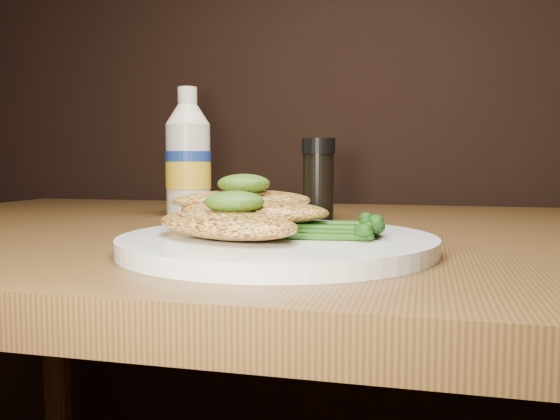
# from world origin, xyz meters

# --- Properties ---
(plate) EXTENTS (0.29, 0.29, 0.02)m
(plate) POSITION_xyz_m (0.08, 0.85, 0.76)
(plate) COLOR white
(plate) RESTS_ON dining_table
(chicken_front) EXTENTS (0.18, 0.15, 0.03)m
(chicken_front) POSITION_xyz_m (0.04, 0.82, 0.78)
(chicken_front) COLOR #EAB64A
(chicken_front) RESTS_ON plate
(chicken_mid) EXTENTS (0.15, 0.09, 0.02)m
(chicken_mid) POSITION_xyz_m (0.05, 0.87, 0.79)
(chicken_mid) COLOR #EAB64A
(chicken_mid) RESTS_ON plate
(chicken_back) EXTENTS (0.16, 0.13, 0.02)m
(chicken_back) POSITION_xyz_m (0.03, 0.90, 0.79)
(chicken_back) COLOR #EAB64A
(chicken_back) RESTS_ON plate
(pesto_front) EXTENTS (0.06, 0.05, 0.02)m
(pesto_front) POSITION_xyz_m (0.04, 0.83, 0.80)
(pesto_front) COLOR black
(pesto_front) RESTS_ON chicken_front
(pesto_back) EXTENTS (0.06, 0.06, 0.02)m
(pesto_back) POSITION_xyz_m (0.03, 0.89, 0.81)
(pesto_back) COLOR black
(pesto_back) RESTS_ON chicken_back
(broccolini_bundle) EXTENTS (0.16, 0.14, 0.02)m
(broccolini_bundle) POSITION_xyz_m (0.12, 0.85, 0.78)
(broccolini_bundle) COLOR #1E4E11
(broccolini_bundle) RESTS_ON plate
(mayo_bottle) EXTENTS (0.09, 0.09, 0.19)m
(mayo_bottle) POSITION_xyz_m (-0.14, 1.15, 0.85)
(mayo_bottle) COLOR #F1E3CC
(mayo_bottle) RESTS_ON dining_table
(pepper_grinder) EXTENTS (0.06, 0.06, 0.11)m
(pepper_grinder) POSITION_xyz_m (0.06, 1.15, 0.81)
(pepper_grinder) COLOR black
(pepper_grinder) RESTS_ON dining_table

